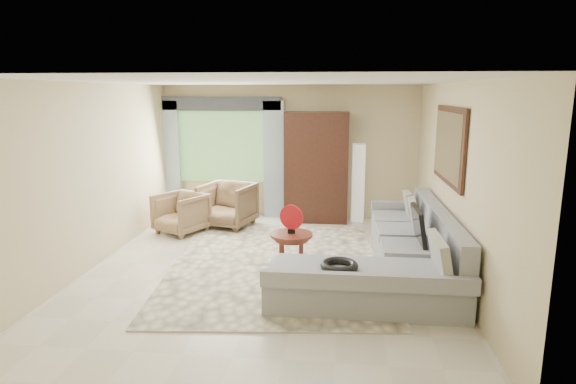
# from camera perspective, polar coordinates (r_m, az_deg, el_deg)

# --- Properties ---
(ground) EXTENTS (6.00, 6.00, 0.00)m
(ground) POSITION_cam_1_polar(r_m,az_deg,el_deg) (6.93, -2.39, -9.08)
(ground) COLOR silver
(ground) RESTS_ON ground
(area_rug) EXTENTS (3.34, 4.25, 0.02)m
(area_rug) POSITION_cam_1_polar(r_m,az_deg,el_deg) (7.04, -1.39, -8.64)
(area_rug) COLOR #F9ECC5
(area_rug) RESTS_ON ground
(sectional_sofa) EXTENTS (2.30, 3.46, 0.90)m
(sectional_sofa) POSITION_cam_1_polar(r_m,az_deg,el_deg) (6.65, 12.88, -7.69)
(sectional_sofa) COLOR #92949A
(sectional_sofa) RESTS_ON ground
(tv_screen) EXTENTS (0.14, 0.74, 0.48)m
(tv_screen) POSITION_cam_1_polar(r_m,az_deg,el_deg) (6.65, 15.24, -3.87)
(tv_screen) COLOR black
(tv_screen) RESTS_ON sectional_sofa
(garden_hose) EXTENTS (0.43, 0.43, 0.09)m
(garden_hose) POSITION_cam_1_polar(r_m,az_deg,el_deg) (5.52, 6.10, -8.66)
(garden_hose) COLOR black
(garden_hose) RESTS_ON sectional_sofa
(coffee_table) EXTENTS (0.58, 0.58, 0.58)m
(coffee_table) POSITION_cam_1_polar(r_m,az_deg,el_deg) (6.65, 0.41, -7.20)
(coffee_table) COLOR #502215
(coffee_table) RESTS_ON ground
(red_disc) EXTENTS (0.33, 0.13, 0.34)m
(red_disc) POSITION_cam_1_polar(r_m,az_deg,el_deg) (6.51, 0.42, -2.99)
(red_disc) COLOR #B31118
(red_disc) RESTS_ON coffee_table
(armchair_left) EXTENTS (1.05, 1.06, 0.71)m
(armchair_left) POSITION_cam_1_polar(r_m,az_deg,el_deg) (8.76, -12.59, -2.46)
(armchair_left) COLOR #9E7C56
(armchair_left) RESTS_ON ground
(armchair_right) EXTENTS (1.09, 1.10, 0.82)m
(armchair_right) POSITION_cam_1_polar(r_m,az_deg,el_deg) (9.00, -7.18, -1.53)
(armchair_right) COLOR #7D6244
(armchair_right) RESTS_ON ground
(potted_plant) EXTENTS (0.56, 0.52, 0.52)m
(potted_plant) POSITION_cam_1_polar(r_m,az_deg,el_deg) (9.65, -12.34, -1.72)
(potted_plant) COLOR #999999
(potted_plant) RESTS_ON ground
(armoire) EXTENTS (1.20, 0.55, 2.10)m
(armoire) POSITION_cam_1_polar(r_m,az_deg,el_deg) (9.25, 3.40, 2.94)
(armoire) COLOR black
(armoire) RESTS_ON ground
(floor_lamp) EXTENTS (0.24, 0.24, 1.50)m
(floor_lamp) POSITION_cam_1_polar(r_m,az_deg,el_deg) (9.35, 8.30, 1.08)
(floor_lamp) COLOR silver
(floor_lamp) RESTS_ON ground
(window) EXTENTS (1.80, 0.04, 1.40)m
(window) POSITION_cam_1_polar(r_m,az_deg,el_deg) (9.72, -7.82, 5.36)
(window) COLOR #669E59
(window) RESTS_ON wall_back
(curtain_left) EXTENTS (0.40, 0.08, 2.30)m
(curtain_left) POSITION_cam_1_polar(r_m,az_deg,el_deg) (9.96, -13.79, 3.84)
(curtain_left) COLOR #9EB7CC
(curtain_left) RESTS_ON ground
(curtain_right) EXTENTS (0.40, 0.08, 2.30)m
(curtain_right) POSITION_cam_1_polar(r_m,az_deg,el_deg) (9.46, -1.71, 3.77)
(curtain_right) COLOR #9EB7CC
(curtain_right) RESTS_ON ground
(valance) EXTENTS (2.40, 0.12, 0.26)m
(valance) POSITION_cam_1_polar(r_m,az_deg,el_deg) (9.59, -8.06, 10.37)
(valance) COLOR #1E232D
(valance) RESTS_ON wall_back
(wall_mirror) EXTENTS (0.05, 1.70, 1.05)m
(wall_mirror) POSITION_cam_1_polar(r_m,az_deg,el_deg) (6.96, 18.52, 5.26)
(wall_mirror) COLOR black
(wall_mirror) RESTS_ON wall_right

